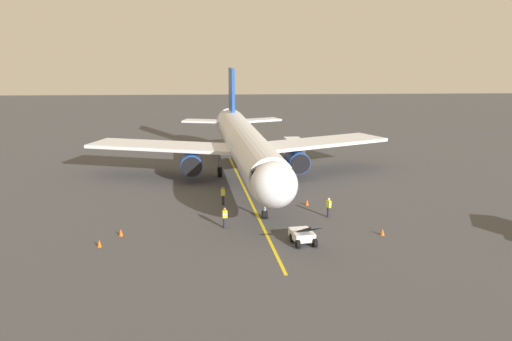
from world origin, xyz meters
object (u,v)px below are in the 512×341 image
at_px(safety_cone_nose_left, 99,243).
at_px(safety_cone_wing_starboard, 121,232).
at_px(safety_cone_wing_port, 383,232).
at_px(box_truck_portside, 294,149).
at_px(ground_crew_loader, 225,218).
at_px(airplane, 246,145).
at_px(ground_crew_marshaller, 329,207).
at_px(belt_loader_near_nose, 303,235).
at_px(ground_crew_wing_walker, 223,196).
at_px(safety_cone_nose_right, 307,202).

bearing_deg(safety_cone_nose_left, safety_cone_wing_starboard, -114.78).
xyz_separation_m(safety_cone_wing_port, safety_cone_wing_starboard, (20.26, -0.93, 0.00)).
bearing_deg(box_truck_portside, ground_crew_loader, 72.47).
distance_m(airplane, safety_cone_nose_left, 23.47).
bearing_deg(airplane, ground_crew_marshaller, 115.89).
distance_m(airplane, belt_loader_near_nose, 20.87).
xyz_separation_m(ground_crew_wing_walker, ground_crew_loader, (-0.16, 6.95, 0.00)).
height_order(ground_crew_wing_walker, safety_cone_wing_port, ground_crew_wing_walker).
distance_m(ground_crew_wing_walker, box_truck_portside, 23.21).
relative_size(ground_crew_loader, belt_loader_near_nose, 0.36).
bearing_deg(ground_crew_loader, airplane, -97.90).
distance_m(ground_crew_wing_walker, safety_cone_wing_port, 15.55).
xyz_separation_m(belt_loader_near_nose, safety_cone_wing_port, (-6.43, -1.65, -0.44)).
bearing_deg(safety_cone_wing_starboard, ground_crew_wing_walker, -132.98).
relative_size(box_truck_portside, safety_cone_wing_port, 8.64).
height_order(safety_cone_nose_right, safety_cone_wing_port, same).
xyz_separation_m(airplane, safety_cone_wing_port, (-9.98, 18.64, -3.73)).
distance_m(airplane, safety_cone_wing_port, 21.47).
bearing_deg(belt_loader_near_nose, safety_cone_wing_starboard, -10.58).
bearing_deg(safety_cone_wing_port, belt_loader_near_nose, 14.42).
relative_size(airplane, ground_crew_wing_walker, 23.60).
xyz_separation_m(safety_cone_nose_left, safety_cone_wing_port, (-21.39, -1.52, 0.00)).
bearing_deg(safety_cone_wing_port, safety_cone_nose_left, 4.08).
distance_m(safety_cone_nose_right, safety_cone_wing_port, 10.04).
height_order(airplane, ground_crew_wing_walker, airplane).
bearing_deg(box_truck_portside, safety_cone_nose_left, 60.69).
bearing_deg(box_truck_portside, ground_crew_marshaller, 89.86).
xyz_separation_m(belt_loader_near_nose, box_truck_portside, (-3.13, -32.38, 0.67)).
bearing_deg(belt_loader_near_nose, safety_cone_wing_port, -165.58).
xyz_separation_m(box_truck_portside, safety_cone_nose_left, (18.10, 32.25, -1.11)).
distance_m(box_truck_portside, safety_cone_wing_starboard, 34.31).
bearing_deg(ground_crew_loader, ground_crew_marshaller, -163.86).
distance_m(ground_crew_wing_walker, safety_cone_wing_starboard, 11.56).
height_order(belt_loader_near_nose, safety_cone_nose_right, belt_loader_near_nose).
relative_size(safety_cone_nose_left, safety_cone_wing_port, 1.00).
bearing_deg(ground_crew_marshaller, ground_crew_wing_walker, -25.88).
bearing_deg(safety_cone_wing_port, ground_crew_wing_walker, -37.12).
xyz_separation_m(ground_crew_loader, box_truck_portside, (-8.94, -28.30, 0.50)).
bearing_deg(ground_crew_marshaller, safety_cone_nose_left, 19.87).
distance_m(belt_loader_near_nose, safety_cone_nose_left, 14.98).
xyz_separation_m(airplane, safety_cone_wing_starboard, (10.28, 17.71, -3.73)).
xyz_separation_m(ground_crew_marshaller, ground_crew_wing_walker, (9.03, -4.38, 0.00)).
bearing_deg(safety_cone_nose_left, airplane, -119.51).
bearing_deg(ground_crew_wing_walker, safety_cone_nose_left, 50.44).
relative_size(airplane, belt_loader_near_nose, 8.56).
bearing_deg(ground_crew_marshaller, safety_cone_wing_port, 123.89).
bearing_deg(safety_cone_nose_left, box_truck_portside, -119.31).
relative_size(ground_crew_wing_walker, safety_cone_nose_right, 3.11).
relative_size(ground_crew_marshaller, safety_cone_wing_port, 3.11).
bearing_deg(ground_crew_loader, belt_loader_near_nose, 144.90).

